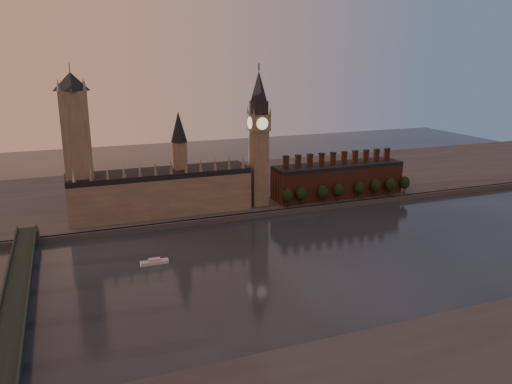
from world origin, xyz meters
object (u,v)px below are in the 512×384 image
(westminster_bridge, at_px, (16,298))
(river_boat, at_px, (154,262))
(big_ben, at_px, (259,137))
(victoria_tower, at_px, (77,144))

(westminster_bridge, distance_m, river_boat, 77.68)
(westminster_bridge, bearing_deg, river_boat, 26.20)
(westminster_bridge, bearing_deg, big_ben, 34.33)
(big_ben, relative_size, westminster_bridge, 0.54)
(big_ben, distance_m, westminster_bridge, 205.83)
(victoria_tower, relative_size, river_boat, 6.73)
(big_ben, relative_size, river_boat, 6.67)
(big_ben, bearing_deg, westminster_bridge, -145.67)
(big_ben, xyz_separation_m, westminster_bridge, (-165.00, -112.70, -49.39))
(victoria_tower, height_order, river_boat, victoria_tower)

